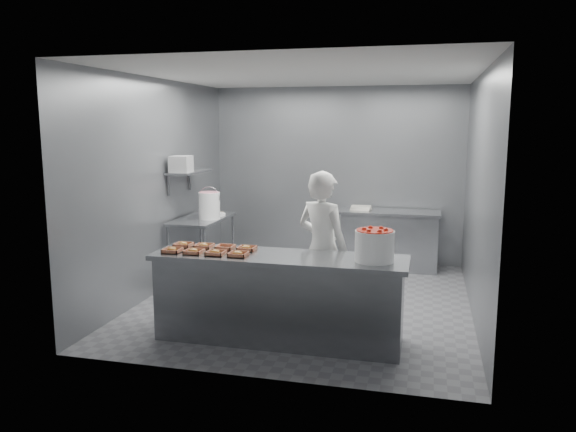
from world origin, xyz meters
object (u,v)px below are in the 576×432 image
object	(u,v)px
tray_2	(216,253)
tray_3	(238,254)
tray_7	(247,248)
appliance	(181,164)
tray_1	(194,251)
tray_6	(225,247)
tray_0	(172,250)
tray_5	(204,246)
back_counter	(390,239)
glaze_bucket	(209,205)
service_counter	(279,298)
prep_table	(202,239)
worker	(322,248)
tray_4	(183,245)
strawberry_tub	(375,245)

from	to	relation	value
tray_2	tray_3	bearing A→B (deg)	0.00
tray_7	appliance	world-z (taller)	appliance
tray_1	tray_6	world-z (taller)	tray_1
tray_0	tray_5	bearing A→B (deg)	48.57
back_counter	tray_2	distance (m)	3.74
back_counter	glaze_bucket	size ratio (longest dim) A/B	3.30
tray_0	service_counter	bearing A→B (deg)	7.00
tray_2	glaze_bucket	size ratio (longest dim) A/B	0.41
appliance	tray_5	bearing A→B (deg)	-63.33
tray_0	tray_6	bearing A→B (deg)	29.38
back_counter	appliance	distance (m)	3.37
tray_1	tray_5	xyz separation A→B (m)	(0.00, 0.27, 0.00)
tray_0	tray_3	xyz separation A→B (m)	(0.72, 0.00, 0.00)
tray_2	back_counter	bearing A→B (deg)	65.73
prep_table	tray_7	world-z (taller)	tray_7
service_counter	back_counter	xyz separation A→B (m)	(0.90, 3.25, -0.00)
tray_1	worker	world-z (taller)	worker
tray_0	tray_7	size ratio (longest dim) A/B	1.00
worker	glaze_bucket	xyz separation A→B (m)	(-1.85, 1.29, 0.24)
worker	tray_4	bearing A→B (deg)	42.78
service_counter	back_counter	bearing A→B (deg)	74.52
worker	glaze_bucket	distance (m)	2.27
service_counter	glaze_bucket	size ratio (longest dim) A/B	5.72
tray_7	tray_0	bearing A→B (deg)	-159.31
tray_1	tray_2	world-z (taller)	same
tray_1	tray_4	distance (m)	0.36
tray_3	tray_7	bearing A→B (deg)	90.00
tray_6	tray_3	bearing A→B (deg)	-48.93
tray_0	glaze_bucket	distance (m)	2.08
tray_4	glaze_bucket	bearing A→B (deg)	102.91
tray_2	strawberry_tub	world-z (taller)	strawberry_tub
tray_3	back_counter	bearing A→B (deg)	69.19
tray_2	glaze_bucket	bearing A→B (deg)	113.50
glaze_bucket	back_counter	bearing A→B (deg)	29.35
tray_7	glaze_bucket	xyz separation A→B (m)	(-1.12, 1.76, 0.17)
tray_3	tray_4	size ratio (longest dim) A/B	1.00
tray_2	tray_5	distance (m)	0.36
tray_4	tray_7	xyz separation A→B (m)	(0.72, 0.00, 0.00)
prep_table	tray_2	distance (m)	2.35
appliance	tray_2	bearing A→B (deg)	-61.71
tray_0	tray_4	distance (m)	0.27
back_counter	strawberry_tub	bearing A→B (deg)	-88.90
tray_3	glaze_bucket	distance (m)	2.33
strawberry_tub	appliance	world-z (taller)	appliance
strawberry_tub	tray_5	bearing A→B (deg)	175.09
strawberry_tub	glaze_bucket	xyz separation A→B (m)	(-2.47, 1.92, 0.03)
tray_1	tray_3	size ratio (longest dim) A/B	1.00
tray_2	glaze_bucket	world-z (taller)	glaze_bucket
tray_5	prep_table	bearing A→B (deg)	113.35
tray_7	worker	distance (m)	0.86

